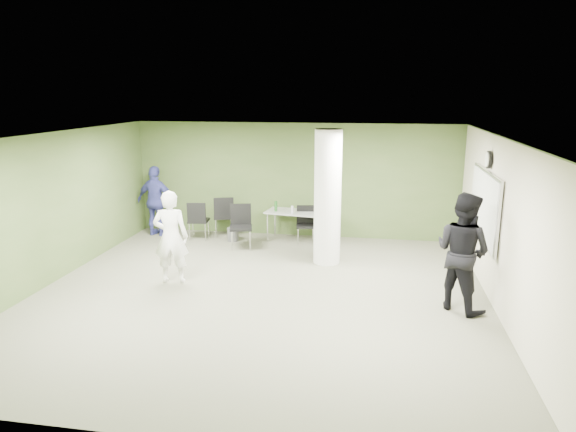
% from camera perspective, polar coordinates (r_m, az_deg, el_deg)
% --- Properties ---
extents(floor, '(8.00, 8.00, 0.00)m').
position_cam_1_polar(floor, '(9.27, -3.16, -8.70)').
color(floor, '#515140').
rests_on(floor, ground).
extents(ceiling, '(8.00, 8.00, 0.00)m').
position_cam_1_polar(ceiling, '(8.61, -3.40, 8.81)').
color(ceiling, white).
rests_on(ceiling, wall_back).
extents(wall_back, '(8.00, 2.80, 0.02)m').
position_cam_1_polar(wall_back, '(12.69, 0.77, 4.00)').
color(wall_back, '#415829').
rests_on(wall_back, floor).
extents(wall_left, '(0.02, 8.00, 2.80)m').
position_cam_1_polar(wall_left, '(10.47, -25.14, 0.64)').
color(wall_left, '#415829').
rests_on(wall_left, floor).
extents(wall_right_cream, '(0.02, 8.00, 2.80)m').
position_cam_1_polar(wall_right_cream, '(8.86, 22.83, -1.30)').
color(wall_right_cream, beige).
rests_on(wall_right_cream, floor).
extents(column, '(0.56, 0.56, 2.80)m').
position_cam_1_polar(column, '(10.61, 4.42, 2.06)').
color(column, silver).
rests_on(column, floor).
extents(whiteboard, '(0.05, 2.30, 1.30)m').
position_cam_1_polar(whiteboard, '(9.97, 20.95, 1.02)').
color(whiteboard, silver).
rests_on(whiteboard, wall_right_cream).
extents(wall_clock, '(0.06, 0.32, 0.32)m').
position_cam_1_polar(wall_clock, '(9.83, 21.38, 5.86)').
color(wall_clock, black).
rests_on(wall_clock, wall_right_cream).
extents(folding_table, '(1.62, 0.89, 0.98)m').
position_cam_1_polar(folding_table, '(12.29, 1.08, 0.27)').
color(folding_table, '#989893').
rests_on(folding_table, floor).
extents(wastebasket, '(0.28, 0.28, 0.32)m').
position_cam_1_polar(wastebasket, '(12.51, -6.15, -2.05)').
color(wastebasket, '#4C4C4C').
rests_on(wastebasket, floor).
extents(chair_back_left, '(0.53, 0.53, 0.94)m').
position_cam_1_polar(chair_back_left, '(12.62, -9.99, -0.19)').
color(chair_back_left, black).
rests_on(chair_back_left, floor).
extents(chair_back_right, '(0.63, 0.63, 1.02)m').
position_cam_1_polar(chair_back_right, '(12.80, -7.13, 0.31)').
color(chair_back_right, black).
rests_on(chair_back_right, floor).
extents(chair_table_left, '(0.61, 0.61, 1.01)m').
position_cam_1_polar(chair_table_left, '(11.86, -5.26, -0.74)').
color(chair_table_left, black).
rests_on(chair_table_left, floor).
extents(chair_table_right, '(0.50, 0.50, 0.88)m').
position_cam_1_polar(chair_table_right, '(12.24, 1.97, -0.61)').
color(chair_table_right, black).
rests_on(chair_table_right, floor).
extents(woman_white, '(0.71, 0.53, 1.77)m').
position_cam_1_polar(woman_white, '(9.82, -12.88, -2.29)').
color(woman_white, white).
rests_on(woman_white, floor).
extents(man_black, '(1.21, 1.19, 1.97)m').
position_cam_1_polar(man_black, '(8.84, 18.81, -3.79)').
color(man_black, black).
rests_on(man_black, floor).
extents(man_blue, '(1.08, 0.57, 1.75)m').
position_cam_1_polar(man_blue, '(13.18, -14.43, 1.62)').
color(man_blue, '#383C8C').
rests_on(man_blue, floor).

